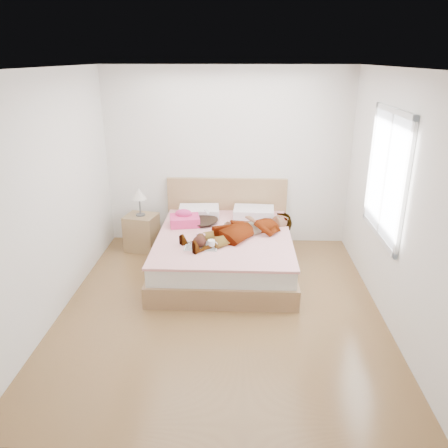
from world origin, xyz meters
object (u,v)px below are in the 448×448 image
at_px(bed, 225,248).
at_px(towel, 184,219).
at_px(coffee_mug, 212,244).
at_px(woman, 243,227).
at_px(phone, 207,212).
at_px(nightstand, 142,229).
at_px(plush_toy, 200,241).
at_px(magazine, 201,246).

xyz_separation_m(bed, towel, (-0.57, 0.26, 0.32)).
bearing_deg(towel, coffee_mug, -60.86).
bearing_deg(woman, phone, -165.48).
bearing_deg(coffee_mug, woman, 49.19).
xyz_separation_m(coffee_mug, nightstand, (-1.11, 1.06, -0.25)).
relative_size(coffee_mug, plush_toy, 0.54).
bearing_deg(bed, phone, 128.47).
bearing_deg(nightstand, magazine, -46.60).
xyz_separation_m(woman, towel, (-0.81, 0.33, -0.03)).
relative_size(magazine, nightstand, 0.44).
bearing_deg(plush_toy, bed, 58.73).
relative_size(woman, plush_toy, 6.62).
xyz_separation_m(phone, plush_toy, (-0.03, -0.80, -0.10)).
distance_m(magazine, nightstand, 1.44).
relative_size(magazine, coffee_mug, 3.00).
relative_size(woman, bed, 0.81).
relative_size(phone, magazine, 0.22).
bearing_deg(plush_toy, nightstand, 133.33).
xyz_separation_m(bed, nightstand, (-1.25, 0.55, 0.04)).
height_order(magazine, coffee_mug, coffee_mug).
bearing_deg(woman, plush_toy, -89.96).
xyz_separation_m(towel, nightstand, (-0.68, 0.29, -0.28)).
distance_m(coffee_mug, nightstand, 1.56).
relative_size(towel, coffee_mug, 3.27).
bearing_deg(bed, towel, 155.54).
relative_size(woman, magazine, 4.10).
relative_size(towel, nightstand, 0.48).
distance_m(woman, bed, 0.43).
height_order(bed, magazine, bed).
bearing_deg(phone, woman, -75.48).
xyz_separation_m(phone, towel, (-0.31, -0.07, -0.09)).
xyz_separation_m(towel, magazine, (0.30, -0.75, -0.08)).
bearing_deg(towel, plush_toy, -68.95).
bearing_deg(coffee_mug, plush_toy, 164.19).
bearing_deg(phone, magazine, -127.53).
distance_m(coffee_mug, plush_toy, 0.16).
bearing_deg(nightstand, bed, -23.73).
distance_m(phone, nightstand, 1.08).
xyz_separation_m(woman, phone, (-0.50, 0.40, 0.06)).
height_order(bed, nightstand, bed).
height_order(phone, plush_toy, phone).
bearing_deg(magazine, coffee_mug, -10.96).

